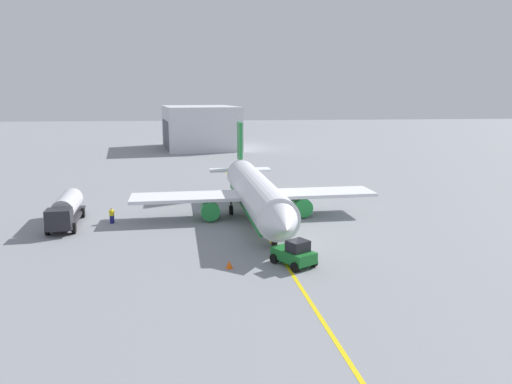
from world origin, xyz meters
TOP-DOWN VIEW (x-y plane):
  - ground_plane at (0.00, 0.00)m, footprint 400.00×400.00m
  - airplane at (-0.46, -0.02)m, footprint 32.92×27.87m
  - fuel_tanker at (0.65, -20.42)m, footprint 10.66×3.59m
  - pushback_tug at (15.68, 1.48)m, footprint 4.11×3.74m
  - refueling_worker at (0.52, -15.73)m, footprint 0.60×0.48m
  - safety_cone_nose at (15.80, -3.85)m, footprint 0.59×0.59m
  - distant_hangar at (-72.77, -6.59)m, footprint 25.50×20.58m
  - taxi_line_marking at (0.00, 0.00)m, footprint 70.74×4.14m

SIDE VIEW (x-z plane):
  - ground_plane at x=0.00m, z-range 0.00..0.00m
  - taxi_line_marking at x=0.00m, z-range 0.00..0.01m
  - safety_cone_nose at x=15.80m, z-range 0.00..0.65m
  - refueling_worker at x=0.52m, z-range -0.03..1.68m
  - pushback_tug at x=15.68m, z-range -0.09..2.11m
  - fuel_tanker at x=0.65m, z-range 0.15..3.30m
  - airplane at x=-0.46m, z-range -2.18..7.76m
  - distant_hangar at x=-72.77m, z-range -0.01..10.55m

